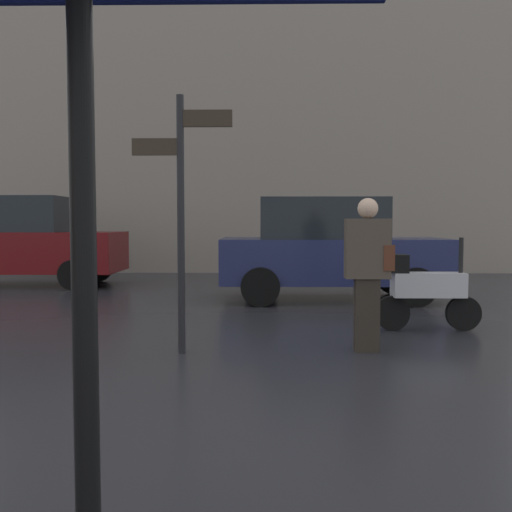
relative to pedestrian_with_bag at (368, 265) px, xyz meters
The scene contains 6 objects.
pedestrian_with_bag is the anchor object (origin of this frame).
parked_scooter 1.62m from the pedestrian_with_bag, 51.78° to the left, with size 1.40×0.32×1.23m.
parked_car_left 9.29m from the pedestrian_with_bag, 135.78° to the left, with size 4.29×1.95×2.01m.
parked_car_right 4.19m from the pedestrian_with_bag, 89.47° to the left, with size 4.07×1.90×1.87m.
street_signpost 2.18m from the pedestrian_with_bag, behind, with size 1.08×0.08×2.79m.
building_block 13.45m from the pedestrian_with_bag, 98.27° to the left, with size 15.59×3.03×16.28m, color gray.
Camera 1 is at (0.50, -2.53, 1.43)m, focal length 39.65 mm.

